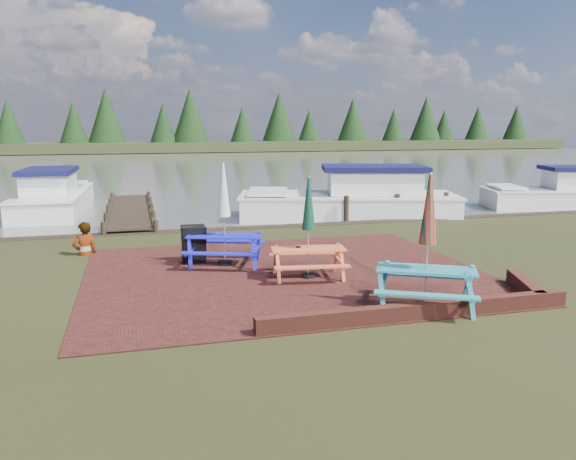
# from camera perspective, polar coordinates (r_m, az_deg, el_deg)

# --- Properties ---
(ground) EXTENTS (120.00, 120.00, 0.00)m
(ground) POSITION_cam_1_polar(r_m,az_deg,el_deg) (12.11, 1.01, -5.68)
(ground) COLOR black
(ground) RESTS_ON ground
(paving) EXTENTS (9.00, 7.50, 0.02)m
(paving) POSITION_cam_1_polar(r_m,az_deg,el_deg) (13.03, -0.22, -4.45)
(paving) COLOR #341510
(paving) RESTS_ON ground
(brick_wall) EXTENTS (6.21, 1.79, 0.30)m
(brick_wall) POSITION_cam_1_polar(r_m,az_deg,el_deg) (10.78, 15.85, -7.35)
(brick_wall) COLOR #4C1E16
(brick_wall) RESTS_ON ground
(water) EXTENTS (120.00, 60.00, 0.02)m
(water) POSITION_cam_1_polar(r_m,az_deg,el_deg) (48.38, -11.45, 6.43)
(water) COLOR #45443B
(water) RESTS_ON ground
(far_treeline) EXTENTS (120.00, 10.00, 8.10)m
(far_treeline) POSITION_cam_1_polar(r_m,az_deg,el_deg) (77.22, -13.08, 10.31)
(far_treeline) COLOR black
(far_treeline) RESTS_ON ground
(picnic_table_teal) EXTENTS (2.36, 2.28, 2.53)m
(picnic_table_teal) POSITION_cam_1_polar(r_m,az_deg,el_deg) (10.76, 13.91, -3.21)
(picnic_table_teal) COLOR teal
(picnic_table_teal) RESTS_ON ground
(picnic_table_red) EXTENTS (1.84, 1.69, 2.28)m
(picnic_table_red) POSITION_cam_1_polar(r_m,az_deg,el_deg) (12.53, 2.08, -1.36)
(picnic_table_red) COLOR #D25E35
(picnic_table_red) RESTS_ON ground
(picnic_table_blue) EXTENTS (2.22, 2.10, 2.49)m
(picnic_table_blue) POSITION_cam_1_polar(r_m,az_deg,el_deg) (13.74, -6.48, -0.04)
(picnic_table_blue) COLOR #1818B9
(picnic_table_blue) RESTS_ON ground
(chalkboard) EXTENTS (0.60, 0.58, 0.94)m
(chalkboard) POSITION_cam_1_polar(r_m,az_deg,el_deg) (14.13, -9.54, -1.42)
(chalkboard) COLOR black
(chalkboard) RESTS_ON ground
(jetty) EXTENTS (1.76, 9.08, 1.00)m
(jetty) POSITION_cam_1_polar(r_m,az_deg,el_deg) (22.67, -15.71, 1.92)
(jetty) COLOR black
(jetty) RESTS_ON ground
(boat_jetty) EXTENTS (2.69, 7.19, 2.06)m
(boat_jetty) POSITION_cam_1_polar(r_m,az_deg,el_deg) (25.07, -22.72, 2.99)
(boat_jetty) COLOR silver
(boat_jetty) RESTS_ON ground
(boat_near) EXTENTS (8.79, 5.01, 2.25)m
(boat_near) POSITION_cam_1_polar(r_m,az_deg,el_deg) (21.87, 6.61, 2.88)
(boat_near) COLOR silver
(boat_near) RESTS_ON ground
(boat_far) EXTENTS (6.80, 3.88, 2.01)m
(boat_far) POSITION_cam_1_polar(r_m,az_deg,el_deg) (27.23, 26.23, 3.24)
(boat_far) COLOR silver
(boat_far) RESTS_ON ground
(person) EXTENTS (0.75, 0.62, 1.76)m
(person) POSITION_cam_1_polar(r_m,az_deg,el_deg) (15.67, -20.10, 0.73)
(person) COLOR gray
(person) RESTS_ON ground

